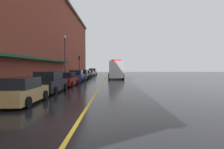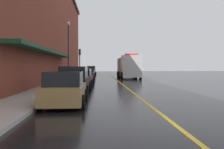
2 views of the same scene
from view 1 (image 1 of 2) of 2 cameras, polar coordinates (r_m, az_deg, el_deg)
ground_plane at (r=32.44m, az=-2.67°, el=-1.66°), size 112.00×112.00×0.00m
sidewalk_left at (r=33.28m, az=-13.41°, el=-1.50°), size 2.40×70.00×0.15m
lane_center_stripe at (r=32.44m, az=-2.67°, el=-1.66°), size 0.16×70.00×0.01m
brick_building_left at (r=34.86m, az=-24.97°, el=10.90°), size 12.26×64.00×15.15m
parked_car_0 at (r=12.57m, az=-25.60°, el=-4.60°), size 2.03×4.21×1.59m
parked_car_1 at (r=17.42m, az=-18.33°, el=-2.33°), size 2.16×4.77×1.82m
parked_car_2 at (r=22.92m, az=-13.70°, el=-1.46°), size 2.25×4.39×1.59m
parked_car_3 at (r=28.98m, az=-10.84°, el=-0.54°), size 2.25×4.68×1.76m
parked_car_4 at (r=34.63m, az=-8.98°, el=-0.09°), size 2.08×4.28×1.75m
parked_car_5 at (r=40.41m, az=-7.94°, el=0.12°), size 2.09×4.78×1.54m
parked_car_6 at (r=45.95m, az=-6.89°, el=0.38°), size 1.98×4.12×1.55m
parked_car_7 at (r=52.10m, az=-6.06°, el=0.74°), size 2.11×4.73×1.85m
box_truck at (r=37.34m, az=0.86°, el=1.44°), size 2.92×9.24×3.54m
parking_meter_0 at (r=23.85m, az=-16.61°, el=-0.61°), size 0.14×0.18×1.33m
parking_meter_1 at (r=48.77m, az=-8.18°, el=0.86°), size 0.14×0.18×1.33m
parking_meter_2 at (r=45.01m, az=-8.84°, el=0.75°), size 0.14×0.18×1.33m
street_lamp_left at (r=30.73m, az=-14.12°, el=6.26°), size 0.44×0.44×6.94m
traffic_light_near at (r=39.48m, az=-9.98°, el=3.58°), size 0.38×0.36×4.30m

